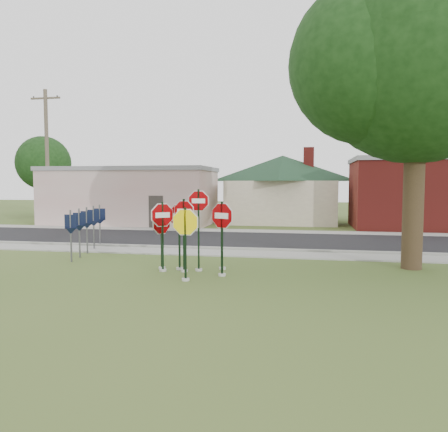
% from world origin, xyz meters
% --- Properties ---
extents(ground, '(120.00, 120.00, 0.00)m').
position_xyz_m(ground, '(0.00, 0.00, 0.00)').
color(ground, '#3F5921').
rests_on(ground, ground).
extents(sidewalk_near, '(60.00, 1.60, 0.06)m').
position_xyz_m(sidewalk_near, '(0.00, 5.50, 0.03)').
color(sidewalk_near, gray).
rests_on(sidewalk_near, ground).
extents(road, '(60.00, 7.00, 0.04)m').
position_xyz_m(road, '(0.00, 10.00, 0.02)').
color(road, black).
rests_on(road, ground).
extents(sidewalk_far, '(60.00, 1.60, 0.06)m').
position_xyz_m(sidewalk_far, '(0.00, 14.30, 0.03)').
color(sidewalk_far, gray).
rests_on(sidewalk_far, ground).
extents(curb, '(60.00, 0.20, 0.14)m').
position_xyz_m(curb, '(0.00, 6.50, 0.07)').
color(curb, gray).
rests_on(curb, ground).
extents(stop_sign_center, '(1.01, 0.24, 2.58)m').
position_xyz_m(stop_sign_center, '(-0.24, 1.49, 1.59)').
color(stop_sign_center, '#A7A59D').
rests_on(stop_sign_center, ground).
extents(stop_sign_yellow, '(1.15, 0.24, 2.40)m').
position_xyz_m(stop_sign_yellow, '(0.18, 0.18, 1.47)').
color(stop_sign_yellow, '#A7A59D').
rests_on(stop_sign_yellow, ground).
extents(stop_sign_left, '(0.86, 0.75, 2.50)m').
position_xyz_m(stop_sign_left, '(-0.98, 1.43, 1.55)').
color(stop_sign_left, '#A7A59D').
rests_on(stop_sign_left, ground).
extents(stop_sign_right, '(1.05, 0.53, 2.55)m').
position_xyz_m(stop_sign_right, '(1.15, 1.06, 1.59)').
color(stop_sign_right, '#A7A59D').
rests_on(stop_sign_right, ground).
extents(stop_sign_back_right, '(0.97, 0.24, 2.90)m').
position_xyz_m(stop_sign_back_right, '(0.21, 1.73, 1.80)').
color(stop_sign_back_right, '#A7A59D').
rests_on(stop_sign_back_right, ground).
extents(stop_sign_back_left, '(1.12, 0.24, 2.45)m').
position_xyz_m(stop_sign_back_left, '(-0.49, 1.81, 1.52)').
color(stop_sign_back_left, '#A7A59D').
rests_on(stop_sign_back_left, ground).
extents(stop_sign_far_right, '(0.28, 0.95, 2.42)m').
position_xyz_m(stop_sign_far_right, '(0.96, 2.14, 1.47)').
color(stop_sign_far_right, '#A7A59D').
rests_on(stop_sign_far_right, ground).
extents(stop_sign_far_left, '(0.58, 0.90, 2.13)m').
position_xyz_m(stop_sign_far_left, '(-1.14, 1.81, 1.27)').
color(stop_sign_far_left, '#A7A59D').
rests_on(stop_sign_far_left, ground).
extents(route_sign_row, '(1.43, 4.63, 2.00)m').
position_xyz_m(route_sign_row, '(-5.40, 4.50, 1.22)').
color(route_sign_row, '#59595E').
rests_on(route_sign_row, ground).
extents(building_stucco, '(12.20, 6.20, 4.20)m').
position_xyz_m(building_stucco, '(-9.00, 18.00, 2.15)').
color(building_stucco, beige).
rests_on(building_stucco, ground).
extents(building_house, '(11.60, 11.60, 6.20)m').
position_xyz_m(building_house, '(2.00, 22.00, 3.65)').
color(building_house, beige).
rests_on(building_house, ground).
extents(building_brick, '(10.20, 6.20, 4.75)m').
position_xyz_m(building_brick, '(12.00, 18.50, 2.40)').
color(building_brick, maroon).
rests_on(building_brick, ground).
extents(oak_tree, '(10.99, 10.39, 11.08)m').
position_xyz_m(oak_tree, '(7.50, 3.50, 7.37)').
color(oak_tree, black).
rests_on(oak_tree, ground).
extents(utility_pole_near, '(2.20, 0.26, 9.50)m').
position_xyz_m(utility_pole_near, '(-14.00, 15.20, 4.97)').
color(utility_pole_near, '#4F4434').
rests_on(utility_pole_near, ground).
extents(bg_tree_left, '(4.90, 4.90, 7.35)m').
position_xyz_m(bg_tree_left, '(-20.00, 24.00, 4.88)').
color(bg_tree_left, black).
rests_on(bg_tree_left, ground).
extents(pedestrian, '(0.75, 0.55, 1.91)m').
position_xyz_m(pedestrian, '(-3.88, 14.40, 1.02)').
color(pedestrian, black).
rests_on(pedestrian, sidewalk_far).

